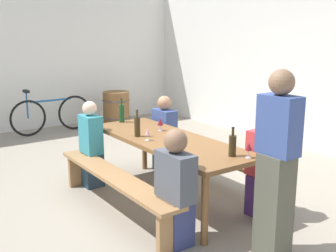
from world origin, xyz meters
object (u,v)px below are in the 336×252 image
Objects in this scene: parked_bicycle_0 at (51,114)px; wine_glass_1 at (249,148)px; bench_near at (115,182)px; seated_guest_far_1 at (262,168)px; bench_far at (213,160)px; seated_guest_far_0 at (164,135)px; wine_bottle_1 at (137,126)px; wine_barrel at (116,109)px; wine_glass_0 at (168,136)px; tasting_table at (168,144)px; seated_guest_near_1 at (175,191)px; wine_bottle_2 at (122,113)px; wine_glass_3 at (147,132)px; wine_bottle_0 at (232,145)px; seated_guest_near_0 at (91,146)px; standing_host at (276,168)px; wine_glass_2 at (160,122)px.

wine_glass_1 is at bearing -89.88° from parked_bicycle_0.
seated_guest_far_1 reaches higher than bench_near.
bench_far is 2.07× the size of seated_guest_far_0.
wine_bottle_1 is 3.98m from wine_barrel.
wine_glass_0 is 0.16× the size of seated_guest_far_0.
tasting_table is 2.09× the size of seated_guest_far_1.
bench_near is at bearing 99.22° from seated_guest_near_1.
wine_bottle_2 is 0.29× the size of seated_guest_far_1.
wine_glass_0 is at bearing 60.23° from seated_guest_near_1.
seated_guest_far_1 is (0.96, -0.15, 0.18)m from bench_far.
wine_barrel is (-3.60, 1.62, -0.51)m from wine_bottle_1.
wine_glass_0 reaches higher than wine_glass_3.
wine_glass_0 is 0.77m from seated_guest_near_1.
wine_bottle_1 is 1.45m from wine_glass_1.
wine_glass_0 is (0.33, -0.94, 0.51)m from bench_far.
seated_guest_near_1 reaches higher than bench_far.
bench_near is 1.36m from wine_bottle_0.
seated_guest_far_1 reaches higher than wine_bottle_2.
wine_bottle_1 is 0.78m from seated_guest_near_0.
tasting_table is 1.60m from standing_host.
seated_guest_far_1 reaches higher than bench_far.
bench_near is 0.95m from seated_guest_near_1.
wine_bottle_2 is 2.13m from seated_guest_near_1.
wine_glass_1 is 0.09× the size of parked_bicycle_0.
bench_far is 3.09× the size of wine_barrel.
wine_bottle_2 is at bearing 171.47° from wine_glass_0.
seated_guest_near_1 is 5.02m from parked_bicycle_0.
wine_bottle_0 is 0.55m from seated_guest_far_1.
bench_near is 1.41m from wine_bottle_2.
parked_bicycle_0 reaches higher than bench_far.
bench_near is 4.12m from parked_bicycle_0.
parked_bicycle_0 is (-3.68, -0.13, -0.49)m from wine_glass_2.
tasting_table is 2.11× the size of seated_guest_near_0.
wine_glass_0 is 0.16× the size of seated_guest_near_0.
wine_bottle_0 is 1.66× the size of wine_glass_0.
tasting_table is 1.41× the size of standing_host.
seated_guest_far_0 is 1.49× the size of wine_barrel.
seated_guest_far_1 is 0.68× the size of standing_host.
seated_guest_far_0 is at bearing 147.24° from wine_glass_0.
wine_glass_2 reaches higher than parked_bicycle_0.
tasting_table reaches higher than bench_far.
bench_far is (0.00, 1.43, 0.00)m from bench_near.
wine_bottle_0 is at bearing -0.93° from wine_glass_2.
wine_bottle_0 reaches higher than bench_near.
seated_guest_near_0 reaches higher than bench_near.
bench_far is at bearing 33.22° from wine_bottle_2.
wine_bottle_0 reaches higher than bench_far.
seated_guest_far_0 is 2.56m from standing_host.
wine_barrel is at bearing 160.51° from tasting_table.
wine_bottle_1 is 0.84m from wine_bottle_2.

